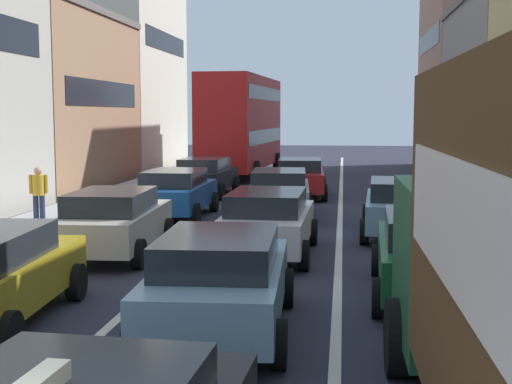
{
  "coord_description": "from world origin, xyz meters",
  "views": [
    {
      "loc": [
        1.77,
        -2.38,
        3.2
      ],
      "look_at": [
        0.0,
        12.0,
        1.6
      ],
      "focal_mm": 49.86,
      "sensor_mm": 36.0,
      "label": 1
    }
  ],
  "objects_px": {
    "sedan_left_lane_fourth": "(176,192)",
    "wagon_right_lane_far": "(401,206)",
    "sedan_centre_lane_fifth": "(300,176)",
    "sedan_left_lane_fifth": "(205,175)",
    "sedan_right_lane_behind_truck": "(432,252)",
    "hatchback_centre_lane_third": "(268,221)",
    "sedan_centre_lane_second": "(220,280)",
    "sedan_left_lane_third": "(113,220)",
    "bus_mid_queue_primary": "(242,121)",
    "pedestrian_near_kerb": "(39,191)",
    "coupe_centre_lane_fourth": "(279,192)"
  },
  "relations": [
    {
      "from": "sedan_centre_lane_fifth",
      "to": "wagon_right_lane_far",
      "type": "xyz_separation_m",
      "value": [
        3.18,
        -8.5,
        0.0
      ]
    },
    {
      "from": "sedan_right_lane_behind_truck",
      "to": "hatchback_centre_lane_third",
      "type": "bearing_deg",
      "value": 46.78
    },
    {
      "from": "sedan_centre_lane_second",
      "to": "bus_mid_queue_primary",
      "type": "xyz_separation_m",
      "value": [
        -3.43,
        26.37,
        2.03
      ]
    },
    {
      "from": "sedan_left_lane_fifth",
      "to": "pedestrian_near_kerb",
      "type": "relative_size",
      "value": 2.63
    },
    {
      "from": "sedan_right_lane_behind_truck",
      "to": "pedestrian_near_kerb",
      "type": "bearing_deg",
      "value": 57.12
    },
    {
      "from": "coupe_centre_lane_fourth",
      "to": "sedan_centre_lane_fifth",
      "type": "distance_m",
      "value": 5.64
    },
    {
      "from": "sedan_centre_lane_second",
      "to": "coupe_centre_lane_fourth",
      "type": "height_order",
      "value": "same"
    },
    {
      "from": "sedan_left_lane_fourth",
      "to": "wagon_right_lane_far",
      "type": "distance_m",
      "value": 7.11
    },
    {
      "from": "sedan_left_lane_fifth",
      "to": "sedan_right_lane_behind_truck",
      "type": "height_order",
      "value": "same"
    },
    {
      "from": "sedan_centre_lane_second",
      "to": "wagon_right_lane_far",
      "type": "xyz_separation_m",
      "value": [
        3.29,
        8.78,
        0.0
      ]
    },
    {
      "from": "pedestrian_near_kerb",
      "to": "sedan_right_lane_behind_truck",
      "type": "bearing_deg",
      "value": -142.1
    },
    {
      "from": "sedan_right_lane_behind_truck",
      "to": "pedestrian_near_kerb",
      "type": "height_order",
      "value": "pedestrian_near_kerb"
    },
    {
      "from": "sedan_centre_lane_second",
      "to": "sedan_left_lane_fourth",
      "type": "distance_m",
      "value": 11.78
    },
    {
      "from": "sedan_left_lane_fifth",
      "to": "pedestrian_near_kerb",
      "type": "xyz_separation_m",
      "value": [
        -3.5,
        -7.49,
        0.15
      ]
    },
    {
      "from": "coupe_centre_lane_fourth",
      "to": "sedan_right_lane_behind_truck",
      "type": "relative_size",
      "value": 1.01
    },
    {
      "from": "sedan_right_lane_behind_truck",
      "to": "wagon_right_lane_far",
      "type": "height_order",
      "value": "same"
    },
    {
      "from": "hatchback_centre_lane_third",
      "to": "coupe_centre_lane_fourth",
      "type": "height_order",
      "value": "same"
    },
    {
      "from": "sedan_left_lane_third",
      "to": "coupe_centre_lane_fourth",
      "type": "relative_size",
      "value": 0.99
    },
    {
      "from": "sedan_centre_lane_fifth",
      "to": "bus_mid_queue_primary",
      "type": "xyz_separation_m",
      "value": [
        -3.54,
        9.08,
        2.03
      ]
    },
    {
      "from": "hatchback_centre_lane_third",
      "to": "wagon_right_lane_far",
      "type": "bearing_deg",
      "value": -45.3
    },
    {
      "from": "sedan_left_lane_fifth",
      "to": "sedan_centre_lane_second",
      "type": "bearing_deg",
      "value": -165.91
    },
    {
      "from": "hatchback_centre_lane_third",
      "to": "sedan_left_lane_fifth",
      "type": "relative_size",
      "value": 0.99
    },
    {
      "from": "sedan_centre_lane_second",
      "to": "sedan_left_lane_third",
      "type": "height_order",
      "value": "same"
    },
    {
      "from": "sedan_left_lane_fourth",
      "to": "bus_mid_queue_primary",
      "type": "relative_size",
      "value": 0.41
    },
    {
      "from": "sedan_left_lane_fifth",
      "to": "pedestrian_near_kerb",
      "type": "height_order",
      "value": "pedestrian_near_kerb"
    },
    {
      "from": "coupe_centre_lane_fourth",
      "to": "pedestrian_near_kerb",
      "type": "distance_m",
      "value": 7.17
    },
    {
      "from": "sedan_left_lane_third",
      "to": "pedestrian_near_kerb",
      "type": "bearing_deg",
      "value": 37.9
    },
    {
      "from": "sedan_left_lane_fourth",
      "to": "pedestrian_near_kerb",
      "type": "relative_size",
      "value": 2.6
    },
    {
      "from": "coupe_centre_lane_fourth",
      "to": "bus_mid_queue_primary",
      "type": "height_order",
      "value": "bus_mid_queue_primary"
    },
    {
      "from": "hatchback_centre_lane_third",
      "to": "sedan_left_lane_third",
      "type": "height_order",
      "value": "same"
    },
    {
      "from": "hatchback_centre_lane_third",
      "to": "coupe_centre_lane_fourth",
      "type": "bearing_deg",
      "value": 3.66
    },
    {
      "from": "hatchback_centre_lane_third",
      "to": "sedan_left_lane_fourth",
      "type": "xyz_separation_m",
      "value": [
        -3.45,
        5.57,
        0.0
      ]
    },
    {
      "from": "sedan_centre_lane_fifth",
      "to": "sedan_right_lane_behind_truck",
      "type": "bearing_deg",
      "value": -170.57
    },
    {
      "from": "sedan_centre_lane_fifth",
      "to": "sedan_left_lane_fifth",
      "type": "xyz_separation_m",
      "value": [
        -3.69,
        -0.05,
        0.0
      ]
    },
    {
      "from": "sedan_centre_lane_fifth",
      "to": "wagon_right_lane_far",
      "type": "bearing_deg",
      "value": -162.29
    },
    {
      "from": "sedan_left_lane_third",
      "to": "hatchback_centre_lane_third",
      "type": "bearing_deg",
      "value": -86.97
    },
    {
      "from": "sedan_centre_lane_second",
      "to": "sedan_left_lane_fourth",
      "type": "xyz_separation_m",
      "value": [
        -3.36,
        11.29,
        0.0
      ]
    },
    {
      "from": "sedan_centre_lane_fifth",
      "to": "wagon_right_lane_far",
      "type": "height_order",
      "value": "same"
    },
    {
      "from": "sedan_left_lane_third",
      "to": "sedan_left_lane_fourth",
      "type": "xyz_separation_m",
      "value": [
        0.03,
        5.91,
        0.0
      ]
    },
    {
      "from": "sedan_left_lane_fourth",
      "to": "sedan_right_lane_behind_truck",
      "type": "relative_size",
      "value": 0.99
    },
    {
      "from": "sedan_centre_lane_fifth",
      "to": "sedan_left_lane_fifth",
      "type": "relative_size",
      "value": 1.0
    },
    {
      "from": "sedan_centre_lane_second",
      "to": "pedestrian_near_kerb",
      "type": "distance_m",
      "value": 12.04
    },
    {
      "from": "sedan_centre_lane_fifth",
      "to": "sedan_left_lane_fifth",
      "type": "height_order",
      "value": "same"
    },
    {
      "from": "pedestrian_near_kerb",
      "to": "sedan_left_lane_fifth",
      "type": "bearing_deg",
      "value": -42.2
    },
    {
      "from": "bus_mid_queue_primary",
      "to": "sedan_centre_lane_fifth",
      "type": "bearing_deg",
      "value": -155.8
    },
    {
      "from": "sedan_left_lane_fourth",
      "to": "pedestrian_near_kerb",
      "type": "height_order",
      "value": "pedestrian_near_kerb"
    },
    {
      "from": "sedan_centre_lane_second",
      "to": "sedan_centre_lane_fifth",
      "type": "distance_m",
      "value": 17.28
    },
    {
      "from": "sedan_centre_lane_fifth",
      "to": "coupe_centre_lane_fourth",
      "type": "bearing_deg",
      "value": 174.25
    },
    {
      "from": "coupe_centre_lane_fourth",
      "to": "pedestrian_near_kerb",
      "type": "bearing_deg",
      "value": 102.1
    },
    {
      "from": "hatchback_centre_lane_third",
      "to": "sedan_centre_lane_fifth",
      "type": "xyz_separation_m",
      "value": [
        0.02,
        11.56,
        0.0
      ]
    }
  ]
}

